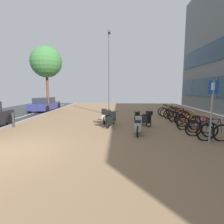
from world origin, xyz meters
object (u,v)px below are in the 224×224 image
object	(u,v)px
bicycle_rack_01	(201,129)
street_tree	(46,62)
bicycle_rack_06	(180,117)
bicycle_rack_10	(167,111)
parking_sign	(212,105)
bicycle_rack_08	(173,114)
bicycle_rack_03	(189,123)
bicycle_rack_05	(185,119)
parked_car_far	(45,104)
scooter_mid	(110,119)
scooter_far	(138,126)
lamp_post	(109,70)
bollard_far	(13,120)
bicycle_rack_02	(200,126)
bicycle_rack_04	(188,121)
bicycle_rack_00	(213,132)
bicycle_rack_07	(177,116)
bicycle_rack_09	(169,113)
scooter_extra	(144,118)
scooter_near	(105,116)

from	to	relation	value
bicycle_rack_01	street_tree	distance (m)	13.84
bicycle_rack_06	bicycle_rack_10	xyz separation A→B (m)	(-0.11, 2.70, -0.01)
parking_sign	bicycle_rack_08	bearing A→B (deg)	86.90
bicycle_rack_03	bicycle_rack_05	xyz separation A→B (m)	(0.28, 1.35, -0.01)
bicycle_rack_03	parked_car_far	distance (m)	13.45
bicycle_rack_01	scooter_mid	world-z (taller)	scooter_mid
scooter_far	parked_car_far	size ratio (longest dim) A/B	0.42
scooter_far	parking_sign	size ratio (longest dim) A/B	0.71
lamp_post	bollard_far	size ratio (longest dim) A/B	7.98
bicycle_rack_02	bicycle_rack_04	size ratio (longest dim) A/B	0.96
bicycle_rack_01	parking_sign	world-z (taller)	parking_sign
bicycle_rack_02	bicycle_rack_00	bearing A→B (deg)	-92.42
bicycle_rack_05	bicycle_rack_07	size ratio (longest dim) A/B	1.00
bicycle_rack_09	bicycle_rack_10	world-z (taller)	bicycle_rack_10
bicycle_rack_10	parking_sign	xyz separation A→B (m)	(-0.21, -7.12, 1.18)
scooter_mid	scooter_far	size ratio (longest dim) A/B	1.04
bicycle_rack_05	bicycle_rack_06	distance (m)	0.68
bicycle_rack_08	scooter_extra	bearing A→B (deg)	-134.84
bicycle_rack_05	bicycle_rack_03	bearing A→B (deg)	-101.72
bicycle_rack_10	scooter_far	xyz separation A→B (m)	(-2.89, -5.81, 0.04)
bicycle_rack_10	bicycle_rack_00	bearing A→B (deg)	-88.92
bicycle_rack_03	scooter_near	size ratio (longest dim) A/B	0.80
scooter_extra	street_tree	xyz separation A→B (m)	(-8.08, 5.92, 4.11)
parked_car_far	scooter_far	bearing A→B (deg)	-47.30
bicycle_rack_06	scooter_near	world-z (taller)	bicycle_rack_06
scooter_near	bollard_far	size ratio (longest dim) A/B	2.07
bicycle_rack_02	street_tree	size ratio (longest dim) A/B	0.21
bicycle_rack_10	scooter_far	size ratio (longest dim) A/B	0.81
bicycle_rack_07	parking_sign	distance (m)	5.24
scooter_near	scooter_far	xyz separation A→B (m)	(1.76, -2.60, -0.06)
bicycle_rack_00	street_tree	bearing A→B (deg)	139.64
lamp_post	bicycle_rack_07	bearing A→B (deg)	-27.48
bicycle_rack_06	parking_sign	world-z (taller)	parking_sign
bicycle_rack_03	street_tree	size ratio (longest dim) A/B	0.23
parking_sign	lamp_post	size ratio (longest dim) A/B	0.37
parking_sign	scooter_far	bearing A→B (deg)	153.95
parking_sign	bollard_far	world-z (taller)	parking_sign
street_tree	bicycle_rack_00	bearing A→B (deg)	-40.36
parked_car_far	bicycle_rack_10	bearing A→B (deg)	-15.41
bicycle_rack_07	scooter_mid	distance (m)	4.93
bicycle_rack_02	bicycle_rack_09	xyz separation A→B (m)	(-0.18, 4.72, 0.01)
scooter_far	parked_car_far	distance (m)	12.06
scooter_far	scooter_extra	size ratio (longest dim) A/B	1.10
bicycle_rack_09	bicycle_rack_01	bearing A→B (deg)	-90.69
scooter_mid	bicycle_rack_05	bearing A→B (deg)	10.13
bicycle_rack_03	scooter_extra	size ratio (longest dim) A/B	0.86
bicycle_rack_09	scooter_extra	world-z (taller)	bicycle_rack_09
bicycle_rack_08	street_tree	distance (m)	11.81
bicycle_rack_10	lamp_post	bearing A→B (deg)	174.66
scooter_mid	scooter_far	xyz separation A→B (m)	(1.40, -1.63, -0.07)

